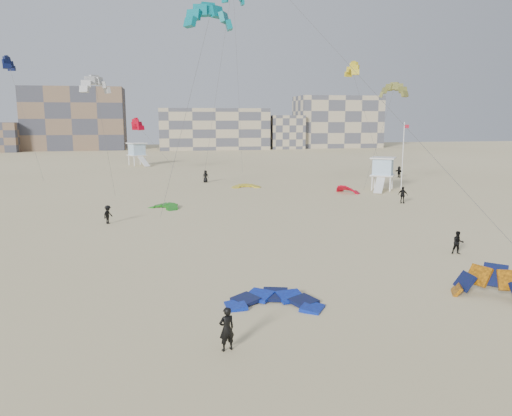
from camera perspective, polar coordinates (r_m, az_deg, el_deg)
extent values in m
plane|color=beige|center=(24.35, 3.30, -11.84)|extent=(320.00, 320.00, 0.00)
imported|color=black|center=(20.38, -3.37, -13.63)|extent=(0.76, 0.62, 1.81)
imported|color=black|center=(36.68, 22.08, -3.70)|extent=(0.90, 0.77, 1.59)
imported|color=black|center=(45.62, -16.56, -0.72)|extent=(1.07, 1.22, 1.64)
imported|color=black|center=(56.52, 16.43, 1.43)|extent=(1.09, 1.06, 1.83)
imported|color=black|center=(72.45, -5.79, 3.62)|extent=(0.95, 0.70, 1.77)
imported|color=black|center=(81.32, 16.02, 4.00)|extent=(0.81, 1.71, 1.77)
cylinder|color=#3F3F3F|center=(43.75, -8.08, 10.37)|extent=(4.76, 3.78, 16.68)
cylinder|color=#3F3F3F|center=(41.82, 11.72, 14.56)|extent=(7.69, 33.11, 22.93)
cylinder|color=#3F3F3F|center=(53.29, -16.78, 7.06)|extent=(1.13, 2.65, 11.21)
cylinder|color=#3F3F3F|center=(68.50, -4.21, 15.16)|extent=(4.01, 6.55, 28.15)
cylinder|color=#3F3F3F|center=(60.07, 13.83, 7.51)|extent=(4.41, 2.67, 11.23)
cylinder|color=#3F3F3F|center=(78.64, 12.61, 9.57)|extent=(5.23, 0.58, 15.16)
cylinder|color=#3F3F3F|center=(72.83, -24.78, 8.83)|extent=(4.15, 3.83, 15.11)
cylinder|color=#3F3F3F|center=(78.81, -2.06, 13.85)|extent=(0.39, 5.47, 26.28)
cylinder|color=#3F3F3F|center=(83.66, -11.31, 6.84)|extent=(5.91, 2.89, 7.02)
cube|color=white|center=(66.58, 14.26, 3.68)|extent=(3.96, 3.96, 0.14)
cube|color=#A7CAE4|center=(66.47, 14.30, 4.62)|extent=(3.25, 3.25, 2.05)
cube|color=white|center=(66.38, 14.34, 5.57)|extent=(4.10, 4.10, 0.16)
cube|color=white|center=(64.22, 15.26, 2.51)|extent=(2.41, 3.01, 1.70)
cube|color=white|center=(100.92, -13.44, 5.90)|extent=(4.10, 4.10, 0.15)
cube|color=#A7CAE4|center=(100.84, -13.46, 6.55)|extent=(3.37, 3.37, 2.17)
cube|color=white|center=(100.78, -13.49, 7.22)|extent=(4.25, 4.25, 0.17)
cube|color=white|center=(98.08, -13.49, 5.16)|extent=(2.40, 3.22, 1.79)
cylinder|color=white|center=(67.66, 16.43, 5.72)|extent=(0.11, 0.11, 8.65)
cube|color=red|center=(67.65, 16.84, 8.92)|extent=(0.65, 0.02, 0.43)
cube|color=brown|center=(157.79, -19.93, 9.57)|extent=(28.00, 14.00, 18.00)
cube|color=tan|center=(152.70, -4.94, 9.00)|extent=(32.00, 16.00, 12.00)
cube|color=tan|center=(163.60, 9.26, 9.69)|extent=(26.00, 14.00, 16.00)
cube|color=tan|center=(154.56, 3.37, 8.66)|extent=(10.00, 10.00, 10.00)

